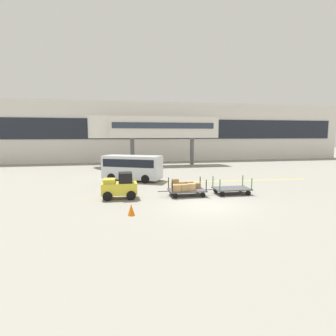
% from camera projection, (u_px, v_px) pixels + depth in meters
% --- Properties ---
extents(ground_plane, '(120.00, 120.00, 0.00)m').
position_uv_depth(ground_plane, '(207.00, 205.00, 14.99)').
color(ground_plane, gray).
extents(apron_lead_line, '(15.92, 1.03, 0.01)m').
position_uv_depth(apron_lead_line, '(215.00, 181.00, 22.69)').
color(apron_lead_line, yellow).
rests_on(apron_lead_line, ground_plane).
extents(terminal_building, '(61.07, 2.51, 8.39)m').
position_uv_depth(terminal_building, '(148.00, 132.00, 39.76)').
color(terminal_building, silver).
rests_on(terminal_building, ground_plane).
extents(jet_bridge, '(15.93, 3.00, 6.02)m').
position_uv_depth(jet_bridge, '(149.00, 128.00, 33.77)').
color(jet_bridge, silver).
rests_on(jet_bridge, ground_plane).
extents(baggage_tug, '(2.12, 1.26, 1.58)m').
position_uv_depth(baggage_tug, '(120.00, 186.00, 16.51)').
color(baggage_tug, gold).
rests_on(baggage_tug, ground_plane).
extents(baggage_cart_lead, '(3.01, 1.44, 1.10)m').
position_uv_depth(baggage_cart_lead, '(185.00, 187.00, 17.27)').
color(baggage_cart_lead, '#4C4C4F').
rests_on(baggage_cart_lead, ground_plane).
extents(baggage_cart_middle, '(3.01, 1.44, 1.10)m').
position_uv_depth(baggage_cart_middle, '(232.00, 189.00, 17.81)').
color(baggage_cart_middle, '#4C4C4F').
rests_on(baggage_cart_middle, ground_plane).
extents(shuttle_van, '(5.14, 3.87, 2.10)m').
position_uv_depth(shuttle_van, '(132.00, 166.00, 22.87)').
color(shuttle_van, silver).
rests_on(shuttle_van, ground_plane).
extents(safety_cone_near, '(0.36, 0.36, 0.55)m').
position_uv_depth(safety_cone_near, '(131.00, 210.00, 13.11)').
color(safety_cone_near, orange).
rests_on(safety_cone_near, ground_plane).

